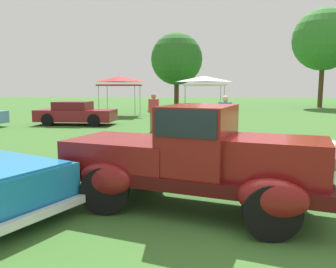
% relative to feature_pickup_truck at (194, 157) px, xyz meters
% --- Properties ---
extents(ground_plane, '(120.00, 120.00, 0.00)m').
position_rel_feature_pickup_truck_xyz_m(ground_plane, '(0.55, -0.55, -0.86)').
color(ground_plane, '#386628').
extents(feature_pickup_truck, '(4.45, 2.79, 1.70)m').
position_rel_feature_pickup_truck_xyz_m(feature_pickup_truck, '(0.00, 0.00, 0.00)').
color(feature_pickup_truck, '#400B0B').
rests_on(feature_pickup_truck, ground_plane).
extents(show_car_burgundy, '(4.12, 1.87, 1.22)m').
position_rel_feature_pickup_truck_xyz_m(show_car_burgundy, '(-6.03, 12.08, -0.27)').
color(show_car_burgundy, maroon).
rests_on(show_car_burgundy, ground_plane).
extents(spectator_near_truck, '(0.46, 0.44, 1.69)m').
position_rel_feature_pickup_truck_xyz_m(spectator_near_truck, '(1.19, 6.44, 0.05)').
color(spectator_near_truck, '#283351').
rests_on(spectator_near_truck, ground_plane).
extents(spectator_by_row, '(0.46, 0.37, 1.69)m').
position_rel_feature_pickup_truck_xyz_m(spectator_by_row, '(-1.60, 9.38, 0.05)').
color(spectator_by_row, '#7F7056').
rests_on(spectator_by_row, ground_plane).
extents(canopy_tent_left_field, '(2.66, 2.66, 2.71)m').
position_rel_feature_pickup_truck_xyz_m(canopy_tent_left_field, '(-4.75, 17.71, 1.56)').
color(canopy_tent_left_field, '#B7B7BC').
rests_on(canopy_tent_left_field, ground_plane).
extents(canopy_tent_center_field, '(2.76, 2.76, 2.71)m').
position_rel_feature_pickup_truck_xyz_m(canopy_tent_center_field, '(0.95, 17.48, 1.56)').
color(canopy_tent_center_field, '#B7B7BC').
rests_on(canopy_tent_center_field, ground_plane).
extents(treeline_far_left, '(4.74, 4.74, 6.90)m').
position_rel_feature_pickup_truck_xyz_m(treeline_far_left, '(-1.18, 26.40, 3.65)').
color(treeline_far_left, '#47331E').
rests_on(treeline_far_left, ground_plane).
extents(treeline_mid_left, '(5.76, 5.76, 9.28)m').
position_rel_feature_pickup_truck_xyz_m(treeline_mid_left, '(12.61, 28.06, 5.51)').
color(treeline_mid_left, '#47331E').
rests_on(treeline_mid_left, ground_plane).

